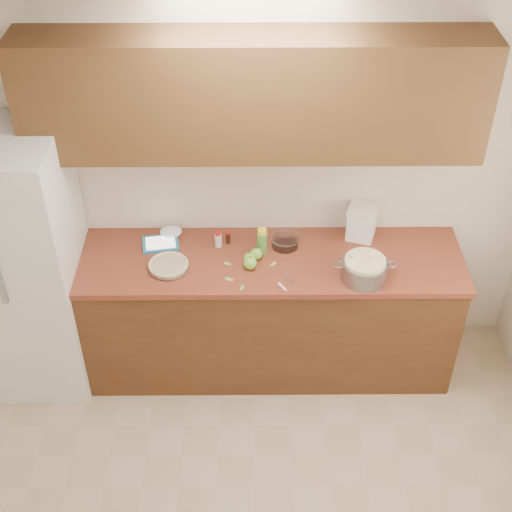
{
  "coord_description": "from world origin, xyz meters",
  "views": [
    {
      "loc": [
        -0.01,
        -1.98,
        3.73
      ],
      "look_at": [
        0.02,
        1.43,
        0.98
      ],
      "focal_mm": 50.0,
      "sensor_mm": 36.0,
      "label": 1
    }
  ],
  "objects_px": {
    "tablet": "(161,243)",
    "pie": "(169,266)",
    "colander": "(364,269)",
    "flour_canister": "(362,222)"
  },
  "relations": [
    {
      "from": "flour_canister",
      "to": "colander",
      "type": "bearing_deg",
      "value": -94.2
    },
    {
      "from": "colander",
      "to": "tablet",
      "type": "height_order",
      "value": "colander"
    },
    {
      "from": "colander",
      "to": "tablet",
      "type": "distance_m",
      "value": 1.31
    },
    {
      "from": "colander",
      "to": "flour_canister",
      "type": "relative_size",
      "value": 1.65
    },
    {
      "from": "tablet",
      "to": "pie",
      "type": "bearing_deg",
      "value": -82.2
    },
    {
      "from": "pie",
      "to": "tablet",
      "type": "bearing_deg",
      "value": 106.99
    },
    {
      "from": "flour_canister",
      "to": "tablet",
      "type": "xyz_separation_m",
      "value": [
        -1.29,
        -0.08,
        -0.11
      ]
    },
    {
      "from": "pie",
      "to": "colander",
      "type": "xyz_separation_m",
      "value": [
        1.19,
        -0.1,
        0.05
      ]
    },
    {
      "from": "pie",
      "to": "tablet",
      "type": "xyz_separation_m",
      "value": [
        -0.07,
        0.24,
        -0.01
      ]
    },
    {
      "from": "colander",
      "to": "flour_canister",
      "type": "xyz_separation_m",
      "value": [
        0.03,
        0.42,
        0.05
      ]
    }
  ]
}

